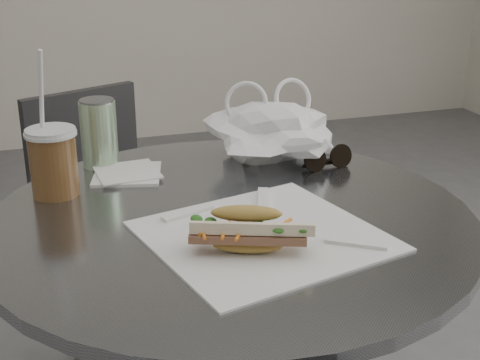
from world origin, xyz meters
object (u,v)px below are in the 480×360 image
object	(u,v)px
banh_mi	(247,230)
drink_can	(99,133)
chair_far	(120,257)
iced_coffee	(53,161)
sunglasses	(327,160)

from	to	relation	value
banh_mi	drink_can	bearing A→B (deg)	130.15
chair_far	drink_can	size ratio (longest dim) A/B	6.04
banh_mi	iced_coffee	bearing A→B (deg)	149.13
sunglasses	drink_can	distance (m)	0.42
sunglasses	drink_can	world-z (taller)	drink_can
iced_coffee	sunglasses	distance (m)	0.49
drink_can	sunglasses	bearing A→B (deg)	-20.15
banh_mi	drink_can	distance (m)	0.45
chair_far	iced_coffee	xyz separation A→B (m)	(-0.15, -0.51, 0.46)
iced_coffee	drink_can	xyz separation A→B (m)	(0.09, 0.12, 0.00)
iced_coffee	banh_mi	bearing A→B (deg)	-51.80
chair_far	iced_coffee	bearing A→B (deg)	49.86
banh_mi	sunglasses	world-z (taller)	banh_mi
banh_mi	iced_coffee	distance (m)	0.38
banh_mi	drink_can	world-z (taller)	drink_can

